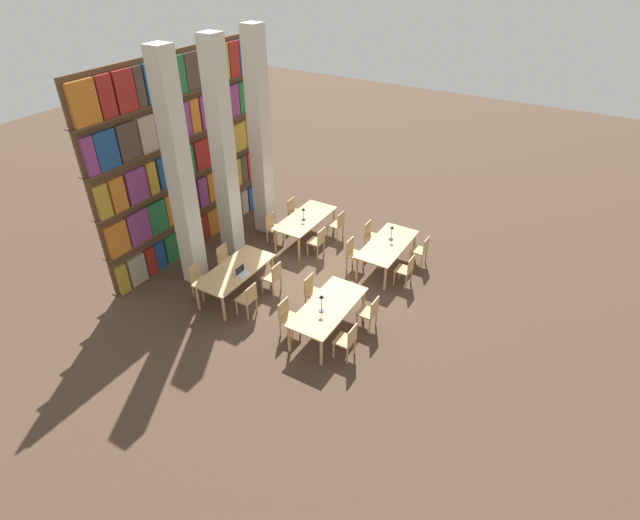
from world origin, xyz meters
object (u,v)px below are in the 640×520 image
object	(u,v)px
pillar_center	(223,155)
chair_3	(313,292)
chair_9	(200,279)
chair_14	(337,224)
chair_7	(371,235)
chair_11	(226,259)
reading_table_1	(388,246)
chair_8	(248,298)
chair_13	(273,227)
chair_4	(406,269)
desk_lamp_2	(303,212)
chair_0	(347,340)
chair_10	(273,277)
reading_table_0	(328,309)
chair_12	(318,241)
pillar_right	(260,137)
chair_15	(295,212)
chair_5	(353,253)
desk_lamp_1	(392,231)
pillar_left	(180,177)
reading_table_3	(305,220)
desk_lamp_0	(321,300)
reading_table_2	(235,272)
chair_2	(370,312)
chair_1	(288,316)
chair_6	(421,250)
laptop	(243,273)

from	to	relation	value
pillar_center	chair_3	distance (m)	4.34
chair_9	chair_14	distance (m)	4.62
pillar_center	chair_9	world-z (taller)	pillar_center
chair_7	chair_11	distance (m)	4.24
reading_table_1	chair_7	distance (m)	1.00
chair_8	chair_13	size ratio (longest dim) A/B	1.00
chair_4	desk_lamp_2	world-z (taller)	desk_lamp_2
chair_0	reading_table_1	distance (m)	3.78
chair_3	chair_10	bearing A→B (deg)	-90.72
reading_table_0	chair_12	xyz separation A→B (m)	(2.70, 1.91, -0.20)
pillar_right	chair_4	world-z (taller)	pillar_right
pillar_right	chair_15	size ratio (longest dim) A/B	6.67
chair_5	chair_10	world-z (taller)	same
chair_0	reading_table_0	bearing A→B (deg)	56.48
reading_table_0	desk_lamp_2	xyz separation A→B (m)	(3.14, 2.66, 0.34)
reading_table_1	desk_lamp_2	bearing A→B (deg)	91.03
pillar_center	chair_4	world-z (taller)	pillar_center
desk_lamp_1	chair_13	world-z (taller)	desk_lamp_1
pillar_left	reading_table_3	world-z (taller)	pillar_left
desk_lamp_1	chair_0	bearing A→B (deg)	-169.27
chair_5	chair_7	world-z (taller)	same
desk_lamp_0	chair_8	size ratio (longest dim) A/B	0.50
chair_7	desk_lamp_2	world-z (taller)	desk_lamp_2
chair_5	chair_12	size ratio (longest dim) A/B	1.00
reading_table_1	reading_table_0	bearing A→B (deg)	179.17
pillar_center	chair_4	xyz separation A→B (m)	(1.03, -5.00, -2.51)
reading_table_1	reading_table_2	distance (m)	4.20
chair_0	chair_7	distance (m)	4.55
pillar_left	pillar_center	world-z (taller)	same
reading_table_0	desk_lamp_0	distance (m)	0.44
pillar_left	chair_11	xyz separation A→B (m)	(0.57, -0.62, -2.51)
pillar_center	reading_table_2	world-z (taller)	pillar_center
chair_2	chair_4	world-z (taller)	same
desk_lamp_0	chair_13	world-z (taller)	desk_lamp_0
chair_2	chair_15	distance (m)	5.36
chair_1	reading_table_3	distance (m)	4.26
reading_table_2	chair_12	xyz separation A→B (m)	(2.63, -0.86, -0.20)
desk_lamp_1	reading_table_3	distance (m)	2.75
chair_12	chair_5	bearing A→B (deg)	-91.57
chair_9	chair_12	size ratio (longest dim) A/B	1.00
reading_table_2	chair_11	world-z (taller)	chair_11
chair_6	laptop	world-z (taller)	laptop
desk_lamp_2	chair_9	bearing A→B (deg)	166.10
chair_6	desk_lamp_2	xyz separation A→B (m)	(-0.64, 3.49, 0.54)
chair_7	pillar_left	bearing A→B (deg)	-42.54
chair_7	desk_lamp_2	distance (m)	2.10
chair_0	chair_13	world-z (taller)	same
reading_table_0	chair_9	xyz separation A→B (m)	(-0.45, 3.55, -0.20)
chair_5	chair_14	world-z (taller)	same
pillar_center	chair_5	world-z (taller)	pillar_center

